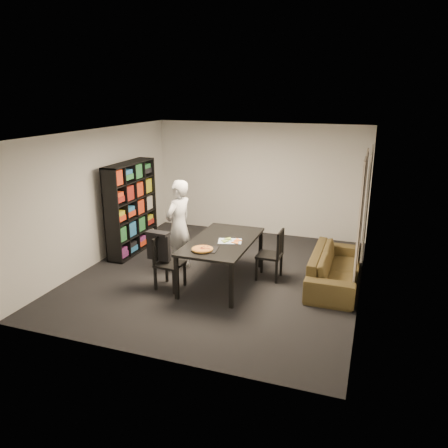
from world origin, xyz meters
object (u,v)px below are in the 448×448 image
(baking_tray, at_px, (205,249))
(sofa, at_px, (335,268))
(dining_table, at_px, (222,244))
(pepperoni_pizza, at_px, (202,249))
(chair_right, at_px, (274,251))
(chair_left, at_px, (165,259))
(bookshelf, at_px, (131,208))
(person, at_px, (179,226))

(baking_tray, height_order, sofa, baking_tray)
(dining_table, relative_size, pepperoni_pizza, 5.37)
(chair_right, height_order, pepperoni_pizza, chair_right)
(dining_table, relative_size, baking_tray, 4.70)
(baking_tray, bearing_deg, chair_right, 45.17)
(chair_left, bearing_deg, pepperoni_pizza, -89.83)
(bookshelf, height_order, sofa, bookshelf)
(chair_left, height_order, baking_tray, chair_left)
(chair_right, bearing_deg, bookshelf, -96.63)
(pepperoni_pizza, bearing_deg, sofa, 30.00)
(baking_tray, height_order, pepperoni_pizza, pepperoni_pizza)
(bookshelf, relative_size, dining_table, 1.01)
(sofa, bearing_deg, person, 96.38)
(chair_left, distance_m, chair_right, 1.94)
(person, xyz_separation_m, baking_tray, (0.84, -0.78, -0.08))
(person, bearing_deg, baking_tray, 62.00)
(bookshelf, height_order, person, bookshelf)
(baking_tray, xyz_separation_m, sofa, (2.01, 1.10, -0.49))
(chair_right, bearing_deg, pepperoni_pizza, -42.55)
(baking_tray, bearing_deg, pepperoni_pizza, -106.44)
(chair_right, relative_size, person, 0.53)
(chair_right, relative_size, pepperoni_pizza, 2.64)
(chair_left, distance_m, person, 0.87)
(dining_table, bearing_deg, chair_right, 27.21)
(chair_right, bearing_deg, dining_table, -61.98)
(bookshelf, distance_m, pepperoni_pizza, 2.61)
(dining_table, height_order, person, person)
(chair_right, distance_m, baking_tray, 1.37)
(chair_right, distance_m, pepperoni_pizza, 1.44)
(dining_table, bearing_deg, person, 164.64)
(chair_left, height_order, person, person)
(bookshelf, relative_size, pepperoni_pizza, 5.43)
(chair_left, xyz_separation_m, sofa, (2.75, 1.12, -0.23))
(dining_table, bearing_deg, bookshelf, 159.93)
(chair_right, bearing_deg, baking_tray, -44.02)
(baking_tray, bearing_deg, bookshelf, 148.18)
(dining_table, xyz_separation_m, baking_tray, (-0.11, -0.52, 0.08))
(chair_right, bearing_deg, chair_left, -59.39)
(chair_left, xyz_separation_m, baking_tray, (0.74, 0.01, 0.26))
(chair_right, relative_size, baking_tray, 2.31)
(bookshelf, bearing_deg, chair_left, -43.37)
(dining_table, xyz_separation_m, sofa, (1.91, 0.58, -0.41))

